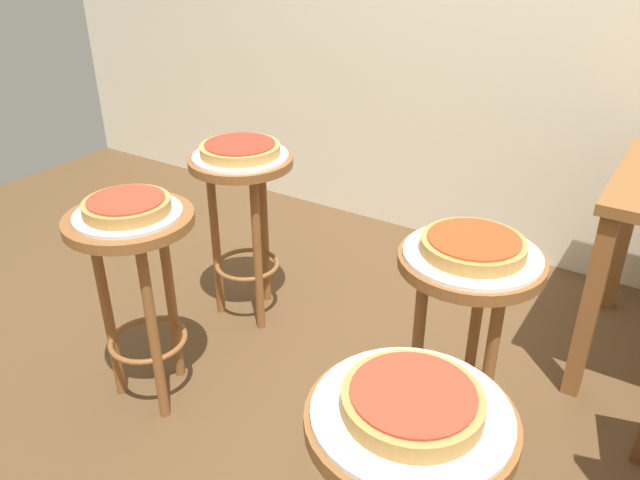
# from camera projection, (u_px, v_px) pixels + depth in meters

# --- Properties ---
(ground_plane) EXTENTS (6.00, 6.00, 0.00)m
(ground_plane) POSITION_uv_depth(u_px,v_px,m) (330.00, 436.00, 2.14)
(ground_plane) COLOR brown
(serving_plate_foreground) EXTENTS (0.39, 0.39, 0.01)m
(serving_plate_foreground) POSITION_uv_depth(u_px,v_px,m) (411.00, 412.00, 1.20)
(serving_plate_foreground) COLOR white
(serving_plate_foreground) RESTS_ON stool_foreground
(pizza_foreground) EXTENTS (0.27, 0.27, 0.05)m
(pizza_foreground) POSITION_uv_depth(u_px,v_px,m) (412.00, 401.00, 1.18)
(pizza_foreground) COLOR #B78442
(pizza_foreground) RESTS_ON serving_plate_foreground
(stool_middle) EXTENTS (0.42, 0.42, 0.73)m
(stool_middle) POSITION_uv_depth(u_px,v_px,m) (136.00, 265.00, 2.08)
(stool_middle) COLOR brown
(stool_middle) RESTS_ON ground_plane
(serving_plate_middle) EXTENTS (0.34, 0.34, 0.01)m
(serving_plate_middle) POSITION_uv_depth(u_px,v_px,m) (128.00, 214.00, 1.99)
(serving_plate_middle) COLOR silver
(serving_plate_middle) RESTS_ON stool_middle
(pizza_middle) EXTENTS (0.28, 0.28, 0.05)m
(pizza_middle) POSITION_uv_depth(u_px,v_px,m) (127.00, 206.00, 1.97)
(pizza_middle) COLOR #B78442
(pizza_middle) RESTS_ON serving_plate_middle
(stool_leftside) EXTENTS (0.42, 0.42, 0.73)m
(stool_leftside) POSITION_uv_depth(u_px,v_px,m) (465.00, 311.00, 1.84)
(stool_leftside) COLOR brown
(stool_leftside) RESTS_ON ground_plane
(serving_plate_leftside) EXTENTS (0.39, 0.39, 0.01)m
(serving_plate_leftside) POSITION_uv_depth(u_px,v_px,m) (472.00, 254.00, 1.75)
(serving_plate_leftside) COLOR white
(serving_plate_leftside) RESTS_ON stool_leftside
(pizza_leftside) EXTENTS (0.29, 0.29, 0.05)m
(pizza_leftside) POSITION_uv_depth(u_px,v_px,m) (473.00, 245.00, 1.74)
(pizza_leftside) COLOR #B78442
(pizza_leftside) RESTS_ON serving_plate_leftside
(stool_rear) EXTENTS (0.42, 0.42, 0.73)m
(stool_rear) POSITION_uv_depth(u_px,v_px,m) (243.00, 200.00, 2.55)
(stool_rear) COLOR brown
(stool_rear) RESTS_ON ground_plane
(serving_plate_rear) EXTENTS (0.38, 0.38, 0.01)m
(serving_plate_rear) POSITION_uv_depth(u_px,v_px,m) (240.00, 156.00, 2.46)
(serving_plate_rear) COLOR white
(serving_plate_rear) RESTS_ON stool_rear
(pizza_rear) EXTENTS (0.32, 0.32, 0.05)m
(pizza_rear) POSITION_uv_depth(u_px,v_px,m) (240.00, 149.00, 2.45)
(pizza_rear) COLOR tan
(pizza_rear) RESTS_ON serving_plate_rear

